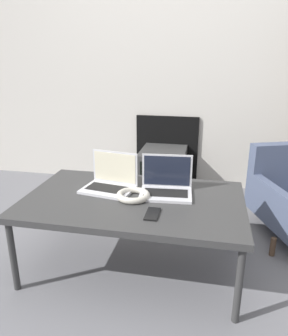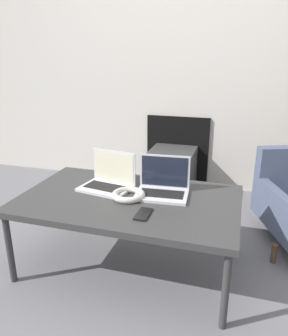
% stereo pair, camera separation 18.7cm
% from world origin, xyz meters
% --- Properties ---
extents(ground_plane, '(14.00, 14.00, 0.00)m').
position_xyz_m(ground_plane, '(0.00, 0.00, 0.00)').
color(ground_plane, slate).
extents(wall_back, '(7.00, 0.08, 2.60)m').
position_xyz_m(wall_back, '(-0.00, 1.74, 1.29)').
color(wall_back, beige).
rests_on(wall_back, ground_plane).
extents(table, '(1.25, 0.76, 0.45)m').
position_xyz_m(table, '(0.00, 0.28, 0.42)').
color(table, '#333333').
rests_on(table, ground_plane).
extents(laptop_left, '(0.33, 0.26, 0.22)m').
position_xyz_m(laptop_left, '(-0.17, 0.39, 0.50)').
color(laptop_left, silver).
rests_on(laptop_left, table).
extents(laptop_right, '(0.32, 0.24, 0.22)m').
position_xyz_m(laptop_right, '(0.17, 0.39, 0.50)').
color(laptop_right, silver).
rests_on(laptop_right, table).
extents(headphones, '(0.19, 0.19, 0.04)m').
position_xyz_m(headphones, '(0.00, 0.28, 0.47)').
color(headphones, beige).
rests_on(headphones, table).
extents(phone, '(0.07, 0.14, 0.01)m').
position_xyz_m(phone, '(0.14, 0.10, 0.46)').
color(phone, black).
rests_on(phone, table).
extents(tv, '(0.41, 0.48, 0.41)m').
position_xyz_m(tv, '(-0.00, 1.45, 0.21)').
color(tv, '#383838').
rests_on(tv, ground_plane).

